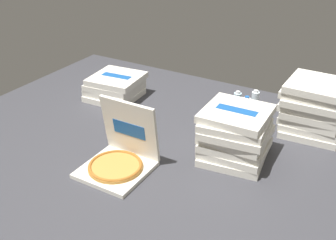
{
  "coord_description": "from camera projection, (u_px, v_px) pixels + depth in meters",
  "views": [
    {
      "loc": [
        1.18,
        -1.98,
        1.44
      ],
      "look_at": [
        -0.03,
        0.1,
        0.14
      ],
      "focal_mm": 43.09,
      "sensor_mm": 36.0,
      "label": 1
    }
  ],
  "objects": [
    {
      "name": "water_bottle_0",
      "position": [
        254.0,
        105.0,
        3.0
      ],
      "size": [
        0.06,
        0.06,
        0.23
      ],
      "color": "white",
      "rests_on": "ground_plane"
    },
    {
      "name": "pizza_stack_right_far",
      "position": [
        313.0,
        107.0,
        2.79
      ],
      "size": [
        0.43,
        0.42,
        0.38
      ],
      "color": "silver",
      "rests_on": "ground_plane"
    },
    {
      "name": "pizza_stack_center_far",
      "position": [
        115.0,
        87.0,
        3.34
      ],
      "size": [
        0.45,
        0.44,
        0.19
      ],
      "color": "silver",
      "rests_on": "ground_plane"
    },
    {
      "name": "water_bottle_2",
      "position": [
        246.0,
        111.0,
        2.91
      ],
      "size": [
        0.06,
        0.06,
        0.23
      ],
      "color": "white",
      "rests_on": "ground_plane"
    },
    {
      "name": "pizza_stack_center_near",
      "position": [
        235.0,
        135.0,
        2.51
      ],
      "size": [
        0.44,
        0.45,
        0.34
      ],
      "color": "silver",
      "rests_on": "ground_plane"
    },
    {
      "name": "open_pizza_box",
      "position": [
        120.0,
        156.0,
        2.45
      ],
      "size": [
        0.39,
        0.4,
        0.41
      ],
      "color": "silver",
      "rests_on": "ground_plane"
    },
    {
      "name": "ground_plane",
      "position": [
        165.0,
        147.0,
        2.72
      ],
      "size": [
        3.2,
        2.4,
        0.02
      ],
      "primitive_type": "cube",
      "color": "#38383D"
    },
    {
      "name": "water_bottle_1",
      "position": [
        237.0,
        106.0,
        2.99
      ],
      "size": [
        0.06,
        0.06,
        0.23
      ],
      "color": "silver",
      "rests_on": "ground_plane"
    }
  ]
}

